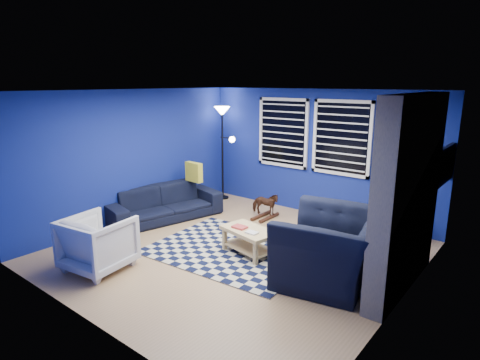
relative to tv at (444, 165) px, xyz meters
The scene contains 18 objects.
floor 3.46m from the tv, 140.73° to the right, with size 5.00×5.00×0.00m, color tan.
ceiling 3.35m from the tv, 140.73° to the right, with size 5.00×5.00×0.00m, color white.
wall_back 2.50m from the tv, 168.45° to the left, with size 5.00×5.00×0.00m, color navy.
wall_left 5.34m from the tv, 157.98° to the right, with size 5.00×5.00×0.00m, color navy.
wall_right 2.01m from the tv, 88.45° to the right, with size 5.00×5.00×0.00m, color navy.
fireplace 1.52m from the tv, 93.32° to the right, with size 0.65×2.00×2.50m.
window_left 3.24m from the tv, behind, with size 1.17×0.06×1.42m.
window_right 1.96m from the tv, 166.32° to the left, with size 1.17×0.06×1.42m.
tv is the anchor object (origin of this frame).
rug 3.49m from the tv, 142.39° to the right, with size 2.50×2.00×0.02m, color black.
sofa 4.96m from the tv, 159.94° to the right, with size 0.87×2.23×0.65m, color black.
armchair_big 2.31m from the tv, 114.94° to the right, with size 1.27×1.45×0.94m, color black.
armchair_bent 5.26m from the tv, 134.65° to the right, with size 0.84×0.86×0.79m, color gray.
rocking_horse 3.24m from the tv, behind, with size 0.54×0.24×0.45m, color #472816.
coffee_table 3.16m from the tv, 139.26° to the right, with size 0.95×0.66×0.43m.
cabinet 1.35m from the tv, 158.95° to the left, with size 0.58×0.42×0.54m.
floor_lamp 4.59m from the tv, behind, with size 0.57×0.35×2.10m.
throw_pillow 4.53m from the tv, 167.67° to the right, with size 0.41×0.12×0.39m, color gold.
Camera 1 is at (3.73, -4.58, 2.63)m, focal length 30.00 mm.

